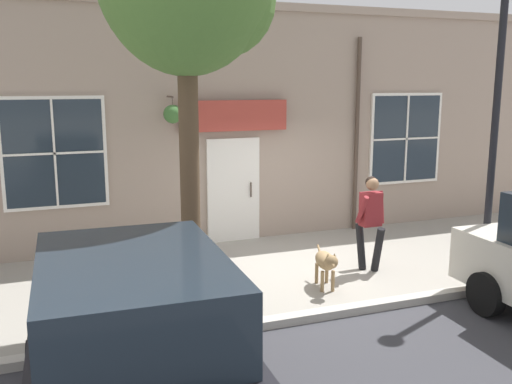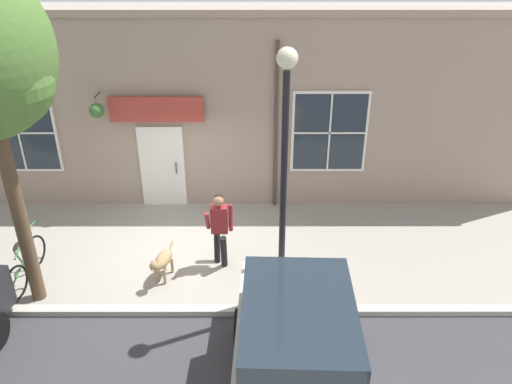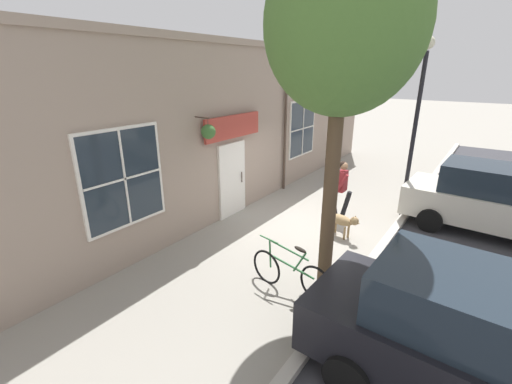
{
  "view_description": "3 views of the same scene",
  "coord_description": "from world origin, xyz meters",
  "px_view_note": "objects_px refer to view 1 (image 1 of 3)",
  "views": [
    {
      "loc": [
        8.56,
        -4.21,
        3.21
      ],
      "look_at": [
        -0.92,
        -0.6,
        1.24
      ],
      "focal_mm": 40.0,
      "sensor_mm": 36.0,
      "label": 1
    },
    {
      "loc": [
        9.08,
        1.69,
        6.18
      ],
      "look_at": [
        -0.21,
        1.7,
        1.36
      ],
      "focal_mm": 35.0,
      "sensor_mm": 36.0,
      "label": 2
    },
    {
      "loc": [
        3.7,
        -7.73,
        3.98
      ],
      "look_at": [
        -1.34,
        -0.62,
        0.85
      ],
      "focal_mm": 24.0,
      "sensor_mm": 36.0,
      "label": 3
    }
  ],
  "objects_px": {
    "pedestrian_walking": "(371,215)",
    "street_lamp": "(498,88)",
    "parked_car_nearest_curb": "(138,362)",
    "dog_on_leash": "(326,262)",
    "leaning_bicycle": "(155,288)"
  },
  "relations": [
    {
      "from": "leaning_bicycle",
      "to": "dog_on_leash",
      "type": "bearing_deg",
      "value": 90.8
    },
    {
      "from": "street_lamp",
      "to": "parked_car_nearest_curb",
      "type": "bearing_deg",
      "value": -69.18
    },
    {
      "from": "dog_on_leash",
      "to": "parked_car_nearest_curb",
      "type": "distance_m",
      "value": 4.6
    },
    {
      "from": "street_lamp",
      "to": "pedestrian_walking",
      "type": "bearing_deg",
      "value": -140.31
    },
    {
      "from": "dog_on_leash",
      "to": "leaning_bicycle",
      "type": "xyz_separation_m",
      "value": [
        0.04,
        -2.69,
        -0.06
      ]
    },
    {
      "from": "dog_on_leash",
      "to": "leaning_bicycle",
      "type": "distance_m",
      "value": 2.69
    },
    {
      "from": "parked_car_nearest_curb",
      "to": "street_lamp",
      "type": "distance_m",
      "value": 6.5
    },
    {
      "from": "dog_on_leash",
      "to": "leaning_bicycle",
      "type": "bearing_deg",
      "value": -89.2
    },
    {
      "from": "pedestrian_walking",
      "to": "parked_car_nearest_curb",
      "type": "xyz_separation_m",
      "value": [
        3.59,
        -4.52,
        -0.1
      ]
    },
    {
      "from": "parked_car_nearest_curb",
      "to": "street_lamp",
      "type": "height_order",
      "value": "street_lamp"
    },
    {
      "from": "pedestrian_walking",
      "to": "leaning_bicycle",
      "type": "relative_size",
      "value": 0.95
    },
    {
      "from": "dog_on_leash",
      "to": "parked_car_nearest_curb",
      "type": "xyz_separation_m",
      "value": [
        3.06,
        -3.4,
        0.44
      ]
    },
    {
      "from": "parked_car_nearest_curb",
      "to": "leaning_bicycle",
      "type": "bearing_deg",
      "value": 166.69
    },
    {
      "from": "dog_on_leash",
      "to": "street_lamp",
      "type": "distance_m",
      "value": 3.64
    },
    {
      "from": "pedestrian_walking",
      "to": "street_lamp",
      "type": "height_order",
      "value": "street_lamp"
    }
  ]
}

